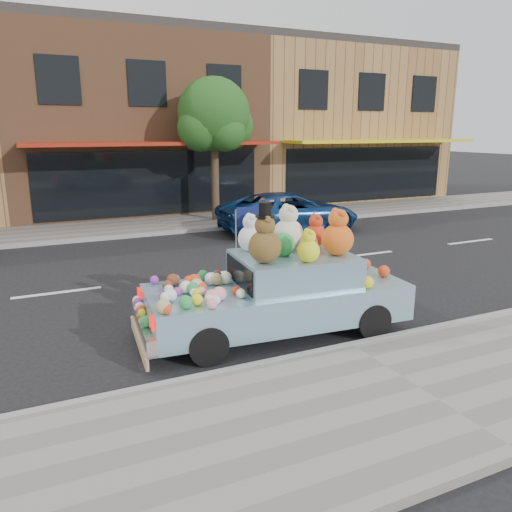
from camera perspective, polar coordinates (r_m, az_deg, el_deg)
ground at (r=12.24m, az=-2.81°, el=-1.76°), size 120.00×120.00×0.00m
near_sidewalk at (r=7.05m, az=18.14°, el=-14.49°), size 60.00×3.00×0.12m
far_sidewalk at (r=18.27m, az=-10.50°, el=3.54°), size 60.00×3.00×0.12m
near_kerb at (r=8.07m, az=10.85°, el=-10.17°), size 60.00×0.12×0.13m
far_kerb at (r=16.84m, az=-9.21°, el=2.72°), size 60.00×0.12×0.13m
storefront_mid at (r=23.32m, az=-14.40°, el=14.46°), size 10.00×9.80×7.30m
storefront_right at (r=27.04m, az=7.61°, el=14.67°), size 10.00×9.80×7.30m
street_tree at (r=18.62m, az=-4.80°, el=15.17°), size 3.00×2.70×5.22m
car_blue at (r=16.92m, az=3.79°, el=5.01°), size 4.85×2.29×1.34m
art_car at (r=8.38m, az=2.53°, el=-3.63°), size 4.61×2.10×2.30m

